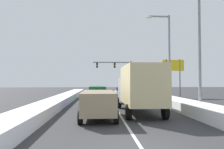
% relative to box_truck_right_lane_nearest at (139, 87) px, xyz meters
% --- Properties ---
extents(ground_plane, '(120.00, 120.00, 0.00)m').
position_rel_box_truck_right_lane_nearest_xyz_m(ground_plane, '(-1.46, 5.42, -1.90)').
color(ground_plane, '#333335').
extents(lane_stripe_between_right_lane_and_center_lane, '(0.14, 36.61, 0.01)m').
position_rel_box_truck_right_lane_nearest_xyz_m(lane_stripe_between_right_lane_and_center_lane, '(-1.46, 8.75, -1.90)').
color(lane_stripe_between_right_lane_and_center_lane, silver).
rests_on(lane_stripe_between_right_lane_and_center_lane, ground).
extents(snow_bank_right_shoulder, '(1.97, 36.61, 0.77)m').
position_rel_box_truck_right_lane_nearest_xyz_m(snow_bank_right_shoulder, '(3.84, 8.75, -1.51)').
color(snow_bank_right_shoulder, white).
rests_on(snow_bank_right_shoulder, ground).
extents(snow_bank_left_shoulder, '(1.83, 36.61, 0.73)m').
position_rel_box_truck_right_lane_nearest_xyz_m(snow_bank_left_shoulder, '(-6.76, 8.75, -1.54)').
color(snow_bank_left_shoulder, white).
rests_on(snow_bank_left_shoulder, ground).
extents(box_truck_right_lane_nearest, '(2.53, 7.20, 3.36)m').
position_rel_box_truck_right_lane_nearest_xyz_m(box_truck_right_lane_nearest, '(0.00, 0.00, 0.00)').
color(box_truck_right_lane_nearest, '#B7BABF').
rests_on(box_truck_right_lane_nearest, ground).
extents(sedan_charcoal_right_lane_second, '(2.00, 4.50, 1.51)m').
position_rel_box_truck_right_lane_nearest_xyz_m(sedan_charcoal_right_lane_second, '(0.31, 7.69, -1.14)').
color(sedan_charcoal_right_lane_second, '#38383D').
rests_on(sedan_charcoal_right_lane_second, ground).
extents(sedan_white_right_lane_third, '(2.00, 4.50, 1.51)m').
position_rel_box_truck_right_lane_nearest_xyz_m(sedan_white_right_lane_third, '(0.36, 13.47, -1.14)').
color(sedan_white_right_lane_third, silver).
rests_on(sedan_white_right_lane_third, ground).
extents(suv_tan_center_lane_nearest, '(2.16, 4.90, 1.67)m').
position_rel_box_truck_right_lane_nearest_xyz_m(suv_tan_center_lane_nearest, '(-2.93, -1.92, -0.88)').
color(suv_tan_center_lane_nearest, '#937F60').
rests_on(suv_tan_center_lane_nearest, ground).
extents(sedan_navy_center_lane_second, '(2.00, 4.50, 1.51)m').
position_rel_box_truck_right_lane_nearest_xyz_m(sedan_navy_center_lane_second, '(-3.35, 3.83, -1.14)').
color(sedan_navy_center_lane_second, navy).
rests_on(sedan_navy_center_lane_second, ground).
extents(suv_green_center_lane_third, '(2.16, 4.90, 1.67)m').
position_rel_box_truck_right_lane_nearest_xyz_m(suv_green_center_lane_third, '(-3.02, 11.05, -0.88)').
color(suv_green_center_lane_third, '#1E5633').
rests_on(suv_green_center_lane_third, ground).
extents(traffic_light_gantry, '(7.54, 0.47, 6.20)m').
position_rel_box_truck_right_lane_nearest_xyz_m(traffic_light_gantry, '(1.11, 25.38, 2.60)').
color(traffic_light_gantry, slate).
rests_on(traffic_light_gantry, ground).
extents(street_lamp_right_near, '(2.66, 0.36, 9.27)m').
position_rel_box_truck_right_lane_nearest_xyz_m(street_lamp_right_near, '(4.42, 0.43, 3.56)').
color(street_lamp_right_near, gray).
rests_on(street_lamp_right_near, ground).
extents(street_lamp_right_mid, '(2.66, 0.36, 9.46)m').
position_rel_box_truck_right_lane_nearest_xyz_m(street_lamp_right_mid, '(4.40, 7.09, 3.66)').
color(street_lamp_right_mid, gray).
rests_on(street_lamp_right_mid, ground).
extents(roadside_sign_right, '(3.20, 0.16, 5.50)m').
position_rel_box_truck_right_lane_nearest_xyz_m(roadside_sign_right, '(7.90, 14.66, 2.12)').
color(roadside_sign_right, '#59595B').
rests_on(roadside_sign_right, ground).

